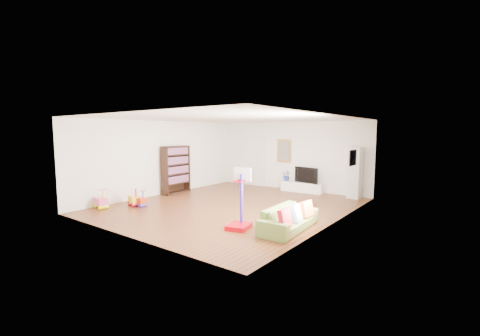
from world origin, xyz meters
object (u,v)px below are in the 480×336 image
Objects in this scene: bookshelf at (176,170)px; basketball_hoop at (239,199)px; media_console at (302,187)px; sofa at (289,218)px.

bookshelf reaches higher than basketball_hoop.
bookshelf reaches higher than media_console.
sofa is 1.26m from basketball_hoop.
sofa is at bearing -70.52° from media_console.
basketball_hoop reaches higher than media_console.
bookshelf is 1.24× the size of basketball_hoop.
sofa is (5.62, -1.58, -0.62)m from bookshelf.
media_console is 1.13× the size of basketball_hoop.
bookshelf is 0.95× the size of sofa.
basketball_hoop is at bearing -83.06° from media_console.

